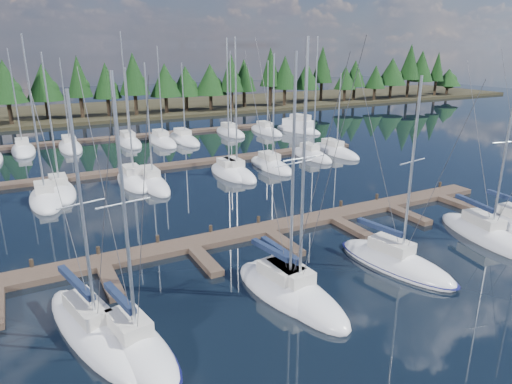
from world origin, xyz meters
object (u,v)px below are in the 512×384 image
main_dock (269,232)px  front_sailboat_2 (294,291)px  front_sailboat_0 (93,331)px  front_sailboat_1 (134,346)px  front_sailboat_3 (285,289)px  motor_yacht_right (298,128)px  front_sailboat_4 (395,262)px  front_sailboat_5 (486,235)px

main_dock → front_sailboat_2: 8.86m
front_sailboat_0 → front_sailboat_1: bearing=-55.4°
front_sailboat_0 → front_sailboat_3: front_sailboat_3 is taller
front_sailboat_3 → motor_yacht_right: (28.73, 43.24, 0.21)m
front_sailboat_3 → front_sailboat_4: (8.04, -0.38, -0.01)m
main_dock → front_sailboat_2: bearing=-109.9°
main_dock → front_sailboat_1: front_sailboat_1 is taller
front_sailboat_4 → motor_yacht_right: (20.69, 43.63, 0.23)m
motor_yacht_right → front_sailboat_5: bearing=-105.0°
front_sailboat_3 → main_dock: bearing=66.9°
front_sailboat_2 → front_sailboat_5: bearing=1.0°
main_dock → motor_yacht_right: bearing=54.3°
front_sailboat_0 → front_sailboat_5: (27.46, -1.12, 0.00)m
front_sailboat_3 → motor_yacht_right: 51.92m
main_dock → motor_yacht_right: motor_yacht_right is taller
front_sailboat_2 → front_sailboat_4: front_sailboat_2 is taller
front_sailboat_1 → front_sailboat_4: size_ratio=1.05×
front_sailboat_4 → motor_yacht_right: front_sailboat_4 is taller
front_sailboat_1 → main_dock: bearing=36.5°
front_sailboat_0 → front_sailboat_3: bearing=-5.3°
front_sailboat_0 → front_sailboat_5: size_ratio=0.96×
front_sailboat_3 → front_sailboat_5: (17.11, -0.16, -0.01)m
front_sailboat_2 → front_sailboat_4: bearing=0.5°
main_dock → front_sailboat_4: front_sailboat_4 is taller
front_sailboat_1 → front_sailboat_2: front_sailboat_2 is taller
front_sailboat_1 → front_sailboat_4: (16.91, 0.79, -0.01)m
front_sailboat_1 → front_sailboat_3: 8.95m
main_dock → front_sailboat_0: (-13.71, -6.92, 0.08)m
main_dock → front_sailboat_3: bearing=-113.1°
motor_yacht_right → front_sailboat_2: bearing=-123.0°
front_sailboat_3 → front_sailboat_5: front_sailboat_3 is taller
front_sailboat_0 → front_sailboat_2: (10.70, -1.40, 0.01)m
main_dock → front_sailboat_4: bearing=-60.5°
front_sailboat_0 → front_sailboat_3: 10.40m
front_sailboat_3 → front_sailboat_4: 8.05m
main_dock → front_sailboat_0: front_sailboat_0 is taller
main_dock → front_sailboat_5: size_ratio=3.32×
motor_yacht_right → front_sailboat_3: bearing=-123.6°
front_sailboat_3 → motor_yacht_right: front_sailboat_3 is taller
main_dock → front_sailboat_5: front_sailboat_5 is taller
front_sailboat_3 → front_sailboat_5: size_ratio=1.06×
front_sailboat_1 → front_sailboat_2: 9.25m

